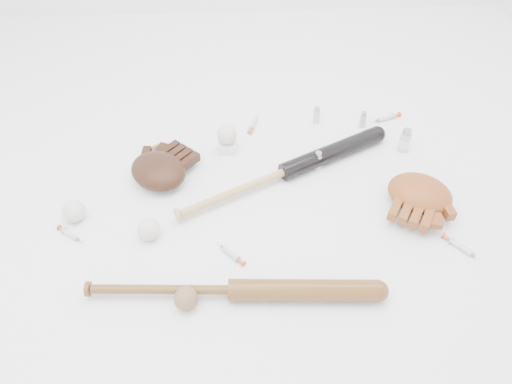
{
  "coord_description": "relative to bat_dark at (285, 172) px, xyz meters",
  "views": [
    {
      "loc": [
        -0.06,
        -1.23,
        1.31
      ],
      "look_at": [
        0.01,
        -0.01,
        0.06
      ],
      "focal_mm": 35.0,
      "sensor_mm": 36.0,
      "label": 1
    }
  ],
  "objects": [
    {
      "name": "syringe_0",
      "position": [
        -0.75,
        -0.24,
        -0.03
      ],
      "size": [
        0.12,
        0.1,
        0.02
      ],
      "primitive_type": null,
      "rotation": [
        0.0,
        0.0,
        -0.65
      ],
      "color": "#ADBCC6",
      "rests_on": "ground"
    },
    {
      "name": "pedestal",
      "position": [
        -0.21,
        0.17,
        -0.01
      ],
      "size": [
        0.08,
        0.08,
        0.04
      ],
      "primitive_type": "cube",
      "rotation": [
        0.0,
        0.0,
        -0.13
      ],
      "color": "white",
      "rests_on": "ground"
    },
    {
      "name": "glove_dark",
      "position": [
        -0.47,
        0.02,
        0.01
      ],
      "size": [
        0.37,
        0.37,
        0.1
      ],
      "primitive_type": null,
      "rotation": [
        0.0,
        0.0,
        -0.74
      ],
      "color": "black",
      "rests_on": "ground"
    },
    {
      "name": "syringe_2",
      "position": [
        -0.1,
        0.33,
        -0.03
      ],
      "size": [
        0.07,
        0.15,
        0.02
      ],
      "primitive_type": null,
      "rotation": [
        0.0,
        0.0,
        1.26
      ],
      "color": "#ADBCC6",
      "rests_on": "ground"
    },
    {
      "name": "vial_4",
      "position": [
        -0.44,
        -0.03,
        -0.0
      ],
      "size": [
        0.02,
        0.02,
        0.06
      ],
      "primitive_type": "cylinder",
      "color": "#B4BEC6",
      "rests_on": "ground"
    },
    {
      "name": "baseball_on_pedestal",
      "position": [
        -0.21,
        0.17,
        0.05
      ],
      "size": [
        0.08,
        0.08,
        0.08
      ],
      "primitive_type": "sphere",
      "color": "silver",
      "rests_on": "pedestal"
    },
    {
      "name": "bat_wood",
      "position": [
        -0.21,
        -0.51,
        -0.0
      ],
      "size": [
        0.93,
        0.13,
        0.07
      ],
      "primitive_type": null,
      "rotation": [
        0.0,
        0.0,
        -0.06
      ],
      "color": "brown",
      "rests_on": "ground"
    },
    {
      "name": "bat_dark",
      "position": [
        0.0,
        0.0,
        0.0
      ],
      "size": [
        0.86,
        0.48,
        0.07
      ],
      "primitive_type": null,
      "rotation": [
        0.0,
        0.0,
        0.47
      ],
      "color": "black",
      "rests_on": "ground"
    },
    {
      "name": "vial_2",
      "position": [
        0.13,
        0.05,
        0.0
      ],
      "size": [
        0.03,
        0.03,
        0.08
      ],
      "primitive_type": "cylinder",
      "color": "#B4BEC6",
      "rests_on": "ground"
    },
    {
      "name": "vial_3",
      "position": [
        0.49,
        0.14,
        0.02
      ],
      "size": [
        0.04,
        0.04,
        0.1
      ],
      "primitive_type": "cylinder",
      "color": "#B4BEC6",
      "rests_on": "ground"
    },
    {
      "name": "syringe_4",
      "position": [
        0.47,
        0.33,
        -0.02
      ],
      "size": [
        0.16,
        0.08,
        0.02
      ],
      "primitive_type": null,
      "rotation": [
        0.0,
        0.0,
        3.48
      ],
      "color": "#ADBCC6",
      "rests_on": "ground"
    },
    {
      "name": "glove_tan",
      "position": [
        0.46,
        -0.15,
        0.01
      ],
      "size": [
        0.37,
        0.37,
        0.1
      ],
      "primitive_type": null,
      "rotation": [
        0.0,
        0.0,
        2.6
      ],
      "color": "brown",
      "rests_on": "ground"
    },
    {
      "name": "vial_0",
      "position": [
        0.16,
        0.33,
        0.0
      ],
      "size": [
        0.03,
        0.03,
        0.08
      ],
      "primitive_type": "cylinder",
      "color": "#B4BEC6",
      "rests_on": "ground"
    },
    {
      "name": "trading_card",
      "position": [
        -0.49,
        0.17,
        -0.03
      ],
      "size": [
        0.11,
        0.12,
        0.01
      ],
      "primitive_type": "cube",
      "rotation": [
        0.0,
        0.0,
        0.54
      ],
      "color": "#BE8F22",
      "rests_on": "ground"
    },
    {
      "name": "vial_1",
      "position": [
        0.35,
        0.3,
        0.0
      ],
      "size": [
        0.03,
        0.03,
        0.07
      ],
      "primitive_type": "cylinder",
      "color": "#B4BEC6",
      "rests_on": "ground"
    },
    {
      "name": "syringe_1",
      "position": [
        -0.21,
        -0.35,
        -0.03
      ],
      "size": [
        0.12,
        0.12,
        0.02
      ],
      "primitive_type": null,
      "rotation": [
        0.0,
        0.0,
        2.32
      ],
      "color": "#ADBCC6",
      "rests_on": "ground"
    },
    {
      "name": "baseball_mid",
      "position": [
        -0.48,
        -0.26,
        0.0
      ],
      "size": [
        0.08,
        0.08,
        0.08
      ],
      "primitive_type": "sphere",
      "color": "silver",
      "rests_on": "ground"
    },
    {
      "name": "syringe_3",
      "position": [
        0.55,
        -0.37,
        -0.02
      ],
      "size": [
        0.13,
        0.15,
        0.02
      ],
      "primitive_type": null,
      "rotation": [
        0.0,
        0.0,
        -0.87
      ],
      "color": "#ADBCC6",
      "rests_on": "ground"
    },
    {
      "name": "baseball_aged",
      "position": [
        -0.34,
        -0.53,
        0.0
      ],
      "size": [
        0.07,
        0.07,
        0.07
      ],
      "primitive_type": "sphere",
      "color": "brown",
      "rests_on": "ground"
    },
    {
      "name": "baseball_upper",
      "position": [
        -0.49,
        0.03,
        -0.0
      ],
      "size": [
        0.07,
        0.07,
        0.07
      ],
      "primitive_type": "sphere",
      "color": "silver",
      "rests_on": "ground"
    },
    {
      "name": "baseball_left",
      "position": [
        -0.74,
        -0.16,
        0.01
      ],
      "size": [
        0.08,
        0.08,
        0.08
      ],
      "primitive_type": "sphere",
      "color": "silver",
      "rests_on": "ground"
    }
  ]
}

